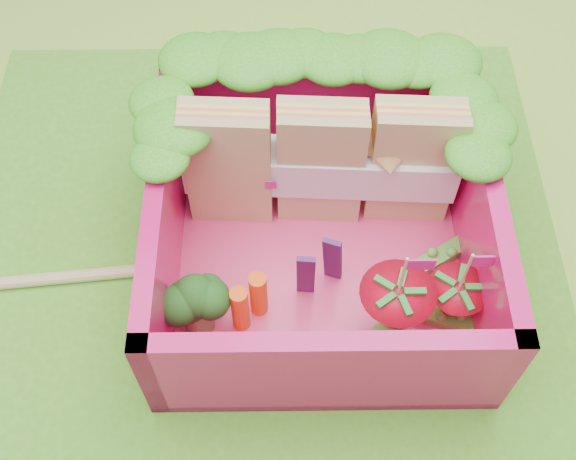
# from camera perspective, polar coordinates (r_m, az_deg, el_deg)

# --- Properties ---
(ground) EXTENTS (14.00, 14.00, 0.00)m
(ground) POSITION_cam_1_polar(r_m,az_deg,el_deg) (3.09, -2.46, -2.80)
(ground) COLOR #96D23B
(ground) RESTS_ON ground
(placemat) EXTENTS (2.60, 2.60, 0.03)m
(placemat) POSITION_cam_1_polar(r_m,az_deg,el_deg) (3.08, -2.47, -2.66)
(placemat) COLOR #52A826
(placemat) RESTS_ON ground
(bento_floor) EXTENTS (1.30, 1.30, 0.05)m
(bento_floor) POSITION_cam_1_polar(r_m,az_deg,el_deg) (3.05, 2.49, -2.30)
(bento_floor) COLOR #F53E7D
(bento_floor) RESTS_ON placemat
(bento_box) EXTENTS (1.30, 1.30, 0.55)m
(bento_box) POSITION_cam_1_polar(r_m,az_deg,el_deg) (2.84, 2.68, 0.30)
(bento_box) COLOR #E01266
(bento_box) RESTS_ON placemat
(lettuce_ruffle) EXTENTS (1.43, 0.77, 0.11)m
(lettuce_ruffle) POSITION_cam_1_polar(r_m,az_deg,el_deg) (2.88, 2.59, 11.93)
(lettuce_ruffle) COLOR #2A901A
(lettuce_ruffle) RESTS_ON bento_box
(sandwich_stack) EXTENTS (1.11, 0.23, 0.61)m
(sandwich_stack) POSITION_cam_1_polar(r_m,az_deg,el_deg) (2.92, 2.66, 5.24)
(sandwich_stack) COLOR tan
(sandwich_stack) RESTS_ON bento_floor
(broccoli) EXTENTS (0.31, 0.31, 0.27)m
(broccoli) POSITION_cam_1_polar(r_m,az_deg,el_deg) (2.72, -7.39, -5.62)
(broccoli) COLOR #659648
(broccoli) RESTS_ON bento_floor
(carrot_sticks) EXTENTS (0.14, 0.13, 0.25)m
(carrot_sticks) POSITION_cam_1_polar(r_m,az_deg,el_deg) (2.78, -3.08, -5.67)
(carrot_sticks) COLOR orange
(carrot_sticks) RESTS_ON bento_floor
(purple_wedges) EXTENTS (0.18, 0.10, 0.38)m
(purple_wedges) POSITION_cam_1_polar(r_m,az_deg,el_deg) (2.78, 2.49, -2.95)
(purple_wedges) COLOR #3F164F
(purple_wedges) RESTS_ON bento_floor
(strawberry_left) EXTENTS (0.28, 0.28, 0.52)m
(strawberry_left) POSITION_cam_1_polar(r_m,az_deg,el_deg) (2.76, 8.35, -6.27)
(strawberry_left) COLOR red
(strawberry_left) RESTS_ON bento_floor
(strawberry_right) EXTENTS (0.23, 0.23, 0.47)m
(strawberry_right) POSITION_cam_1_polar(r_m,az_deg,el_deg) (2.85, 12.95, -5.55)
(strawberry_right) COLOR red
(strawberry_right) RESTS_ON bento_floor
(snap_peas) EXTENTS (0.88, 0.62, 0.05)m
(snap_peas) POSITION_cam_1_polar(r_m,az_deg,el_deg) (2.89, 8.41, -6.73)
(snap_peas) COLOR green
(snap_peas) RESTS_ON bento_floor
(chopsticks) EXTENTS (2.06, 0.26, 0.04)m
(chopsticks) POSITION_cam_1_polar(r_m,az_deg,el_deg) (3.22, -21.80, -3.93)
(chopsticks) COLOR tan
(chopsticks) RESTS_ON placemat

